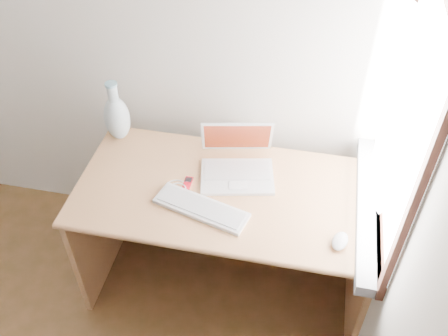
% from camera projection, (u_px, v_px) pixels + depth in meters
% --- Properties ---
extents(back_wall, '(3.50, 0.04, 2.60)m').
position_uv_depth(back_wall, '(48.00, 23.00, 2.53)').
color(back_wall, white).
rests_on(back_wall, floor).
extents(window, '(0.11, 0.99, 1.10)m').
position_uv_depth(window, '(398.00, 123.00, 1.97)').
color(window, white).
rests_on(window, right_wall).
extents(desk, '(1.45, 0.73, 0.77)m').
position_uv_depth(desk, '(229.00, 208.00, 2.63)').
color(desk, tan).
rests_on(desk, floor).
extents(laptop, '(0.40, 0.36, 0.24)m').
position_uv_depth(laptop, '(239.00, 163.00, 2.47)').
color(laptop, white).
rests_on(laptop, desk).
extents(external_keyboard, '(0.47, 0.25, 0.02)m').
position_uv_depth(external_keyboard, '(201.00, 208.00, 2.31)').
color(external_keyboard, white).
rests_on(external_keyboard, desk).
extents(mouse, '(0.10, 0.13, 0.04)m').
position_uv_depth(mouse, '(340.00, 241.00, 2.16)').
color(mouse, white).
rests_on(mouse, desk).
extents(ipod, '(0.04, 0.09, 0.01)m').
position_uv_depth(ipod, '(188.00, 183.00, 2.44)').
color(ipod, '#A30B18').
rests_on(ipod, desk).
extents(cable_coil, '(0.13, 0.13, 0.01)m').
position_uv_depth(cable_coil, '(176.00, 188.00, 2.42)').
color(cable_coil, white).
rests_on(cable_coil, desk).
extents(remote, '(0.04, 0.08, 0.01)m').
position_uv_depth(remote, '(174.00, 193.00, 2.39)').
color(remote, white).
rests_on(remote, desk).
extents(vase, '(0.14, 0.14, 0.35)m').
position_uv_depth(vase, '(117.00, 117.00, 2.61)').
color(vase, silver).
rests_on(vase, desk).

